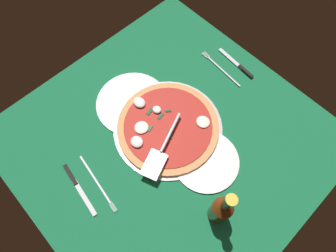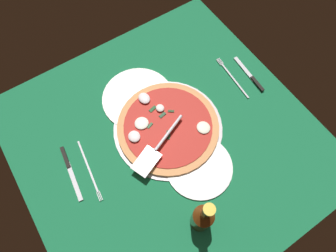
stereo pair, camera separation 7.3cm
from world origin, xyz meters
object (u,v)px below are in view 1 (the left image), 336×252
at_px(beer_bottle, 221,209).
at_px(dinner_plate_right, 206,161).
at_px(pizza_server, 162,148).
at_px(place_setting_far, 230,68).
at_px(dinner_plate_left, 133,102).
at_px(pizza, 167,126).
at_px(place_setting_near, 87,184).

bearing_deg(beer_bottle, dinner_plate_right, 144.57).
xyz_separation_m(dinner_plate_right, pizza_server, (-0.12, -0.08, 0.03)).
xyz_separation_m(pizza_server, beer_bottle, (0.26, -0.02, 0.05)).
height_order(place_setting_far, beer_bottle, beer_bottle).
xyz_separation_m(dinner_plate_left, pizza, (0.16, 0.02, 0.01)).
xyz_separation_m(pizza_server, place_setting_near, (-0.09, -0.25, -0.04)).
xyz_separation_m(pizza, place_setting_far, (-0.02, 0.35, -0.01)).
xyz_separation_m(pizza, pizza_server, (0.05, -0.07, 0.02)).
bearing_deg(place_setting_far, dinner_plate_left, 73.34).
height_order(dinner_plate_right, place_setting_far, place_setting_far).
bearing_deg(pizza, place_setting_near, -95.78).
relative_size(pizza_server, place_setting_near, 1.04).
relative_size(dinner_plate_right, place_setting_near, 0.95).
distance_m(dinner_plate_left, place_setting_far, 0.39).
height_order(pizza, place_setting_near, pizza).
relative_size(dinner_plate_left, place_setting_far, 1.21).
distance_m(place_setting_far, beer_bottle, 0.55).
bearing_deg(place_setting_near, pizza_server, 77.91).
distance_m(pizza, place_setting_far, 0.35).
xyz_separation_m(place_setting_near, place_setting_far, (0.02, 0.67, -0.00)).
bearing_deg(dinner_plate_left, dinner_plate_right, 5.06).
height_order(pizza, pizza_server, pizza_server).
bearing_deg(beer_bottle, dinner_plate_left, 171.72).
relative_size(dinner_plate_right, pizza, 0.62).
xyz_separation_m(dinner_plate_left, place_setting_far, (0.14, 0.37, -0.00)).
bearing_deg(pizza, beer_bottle, -15.90).
xyz_separation_m(dinner_plate_left, pizza_server, (0.21, -0.05, 0.03)).
height_order(place_setting_near, place_setting_far, same).
distance_m(pizza, pizza_server, 0.09).
xyz_separation_m(dinner_plate_right, pizza, (-0.18, -0.01, 0.01)).
height_order(dinner_plate_left, beer_bottle, beer_bottle).
distance_m(dinner_plate_left, dinner_plate_right, 0.33).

